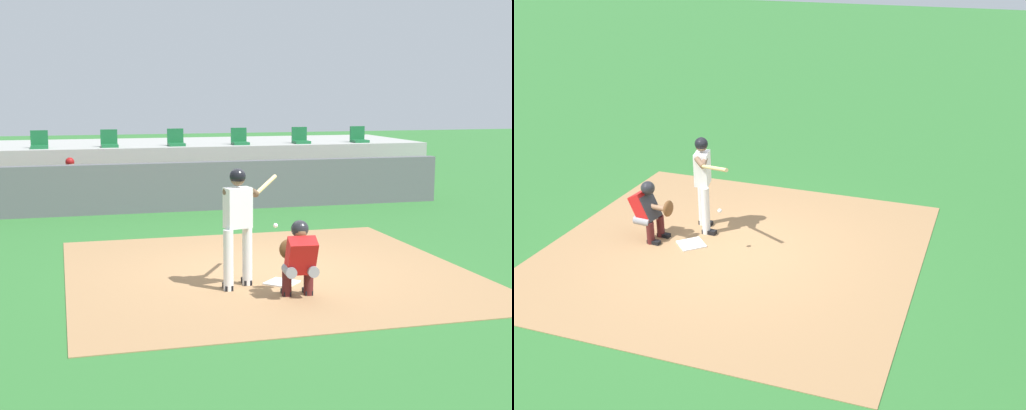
% 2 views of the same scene
% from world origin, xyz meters
% --- Properties ---
extents(ground_plane, '(80.00, 80.00, 0.00)m').
position_xyz_m(ground_plane, '(0.00, 0.00, 0.00)').
color(ground_plane, '#2D6B2D').
extents(dirt_infield, '(6.40, 6.40, 0.01)m').
position_xyz_m(dirt_infield, '(0.00, 0.00, 0.01)').
color(dirt_infield, '#9E754C').
rests_on(dirt_infield, ground).
extents(home_plate, '(0.62, 0.62, 0.02)m').
position_xyz_m(home_plate, '(0.00, -0.80, 0.02)').
color(home_plate, white).
rests_on(home_plate, dirt_infield).
extents(batter_at_plate, '(1.10, 1.06, 1.80)m').
position_xyz_m(batter_at_plate, '(-0.68, -0.84, 1.04)').
color(batter_at_plate, silver).
rests_on(batter_at_plate, ground).
extents(catcher_crouched, '(0.51, 1.78, 1.13)m').
position_xyz_m(catcher_crouched, '(0.01, -1.58, 0.61)').
color(catcher_crouched, gray).
rests_on(catcher_crouched, ground).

